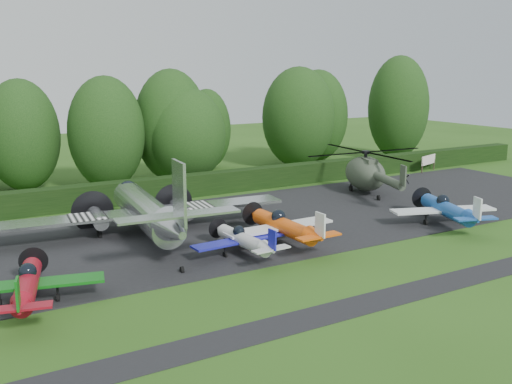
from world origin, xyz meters
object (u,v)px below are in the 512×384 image
light_plane_white (243,240)px  light_plane_orange (284,226)px  light_plane_red (27,284)px  light_plane_blue (447,209)px  helicopter (366,171)px  sign_board (428,161)px  transport_plane (148,211)px

light_plane_white → light_plane_orange: 3.49m
light_plane_red → light_plane_orange: size_ratio=0.92×
light_plane_red → light_plane_blue: light_plane_blue is taller
light_plane_orange → helicopter: size_ratio=0.58×
light_plane_blue → sign_board: (16.03, 17.00, 0.00)m
transport_plane → light_plane_orange: size_ratio=2.50×
transport_plane → sign_board: transport_plane is taller
transport_plane → light_plane_white: 7.71m
transport_plane → light_plane_red: bearing=-142.8°
helicopter → transport_plane: bearing=170.6°
transport_plane → sign_board: (36.28, 8.90, -0.60)m
transport_plane → sign_board: size_ratio=6.26×
transport_plane → light_plane_blue: bearing=-26.9°
light_plane_red → sign_board: 48.50m
light_plane_red → helicopter: (31.60, 11.92, 0.98)m
light_plane_red → helicopter: bearing=7.2°
light_plane_red → light_plane_orange: 16.50m
helicopter → light_plane_red: bearing=-177.9°
light_plane_blue → helicopter: 12.00m
sign_board → light_plane_orange: bearing=-133.8°
light_plane_blue → sign_board: light_plane_blue is taller
light_plane_orange → sign_board: bearing=28.4°
light_plane_white → light_plane_blue: (16.40, -1.47, 0.24)m
light_plane_white → light_plane_blue: size_ratio=0.81×
light_plane_red → helicopter: helicopter is taller
light_plane_blue → transport_plane: bearing=139.0°
helicopter → light_plane_white: bearing=-169.8°
light_plane_red → light_plane_orange: light_plane_orange is taller
light_plane_orange → sign_board: 32.60m
sign_board → transport_plane: bearing=-147.1°
transport_plane → helicopter: transport_plane is taller
light_plane_red → light_plane_orange: bearing=-5.4°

